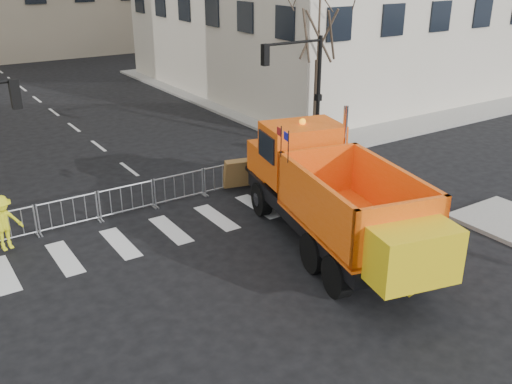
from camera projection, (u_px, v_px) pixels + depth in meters
ground at (293, 293)px, 15.77m from camera, size 120.00×120.00×0.00m
sidewalk_back at (163, 193)px, 22.30m from camera, size 64.00×5.00×0.15m
traffic_light_right at (318, 95)px, 26.40m from camera, size 0.18×0.18×5.40m
crowd_barriers at (154, 193)px, 21.04m from camera, size 12.60×0.60×1.10m
street_tree at (317, 68)px, 27.13m from camera, size 3.00×3.00×7.50m
plow_truck at (333, 193)px, 17.61m from camera, size 5.22×11.13×4.18m
cop_a at (300, 168)px, 22.38m from camera, size 0.81×0.65×1.94m
cop_b at (291, 169)px, 22.51m from camera, size 0.97×0.85×1.71m
cop_c at (291, 162)px, 23.46m from camera, size 1.01×0.88×1.64m
worker at (3, 223)px, 17.53m from camera, size 1.28×0.92×1.79m
newspaper_box at (301, 144)px, 26.09m from camera, size 0.51×0.47×1.10m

